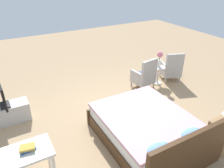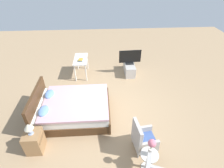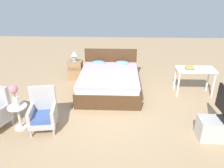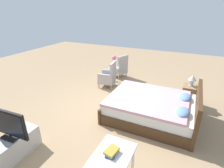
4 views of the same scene
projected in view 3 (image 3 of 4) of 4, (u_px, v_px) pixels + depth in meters
The scene contains 10 objects.
ground_plane at pixel (115, 111), 5.40m from camera, with size 16.00×16.00×0.00m, color #A38460.
bed at pixel (109, 81), 6.30m from camera, with size 1.68×2.17×0.96m.
armchair_by_window_right at pixel (43, 113), 4.61m from camera, with size 0.61×0.61×0.92m.
side_table at pixel (19, 114), 4.62m from camera, with size 0.40×0.40×0.54m.
flower_vase at pixel (14, 94), 4.41m from camera, with size 0.17×0.17×0.48m.
nightstand at pixel (75, 70), 7.07m from camera, with size 0.44×0.41×0.60m.
table_lamp at pixel (74, 55), 6.86m from camera, with size 0.22×0.22×0.33m.
tv_stand at pixel (223, 129), 4.35m from camera, with size 0.96×0.40×0.44m.
vanity_desk at pixel (195, 73), 5.99m from camera, with size 1.04×0.52×0.75m.
book_stack at pixel (190, 68), 5.91m from camera, with size 0.24×0.18×0.07m.
Camera 3 is at (0.11, -4.61, 2.87)m, focal length 35.00 mm.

